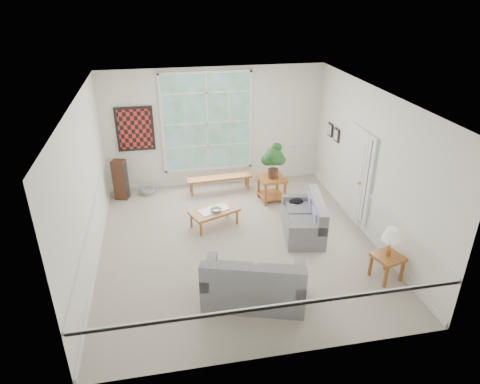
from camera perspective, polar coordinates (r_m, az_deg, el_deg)
name	(u,v)px	position (r m, az deg, el deg)	size (l,w,h in m)	color
floor	(237,243)	(8.81, -0.40, -6.79)	(5.50, 6.00, 0.01)	#A59A8E
ceiling	(237,97)	(7.59, -0.47, 12.56)	(5.50, 6.00, 0.02)	white
wall_back	(215,128)	(10.86, -3.36, 8.56)	(5.50, 0.02, 3.00)	white
wall_front	(280,270)	(5.55, 5.33, -10.38)	(5.50, 0.02, 3.00)	white
wall_left	(85,188)	(8.10, -19.94, 0.54)	(0.02, 6.00, 3.00)	white
wall_right	(372,165)	(8.96, 17.17, 3.45)	(0.02, 6.00, 3.00)	white
window_back	(207,123)	(10.75, -4.42, 9.18)	(2.30, 0.08, 2.40)	white
entry_door	(355,174)	(9.60, 15.03, 2.35)	(0.08, 0.90, 2.10)	white
door_sidelight	(368,182)	(9.05, 16.74, 1.32)	(0.08, 0.26, 1.90)	white
wall_art	(135,129)	(10.71, -13.82, 8.15)	(0.90, 0.06, 1.10)	maroon
wall_frame_near	(336,135)	(10.39, 12.72, 7.42)	(0.04, 0.26, 0.32)	black
wall_frame_far	(330,130)	(10.74, 11.90, 8.12)	(0.04, 0.26, 0.32)	black
loveseat_right	(303,216)	(9.03, 8.42, -3.22)	(0.76, 1.47, 0.80)	slate
loveseat_front	(254,278)	(7.13, 1.90, -11.36)	(1.66, 0.86, 0.90)	slate
coffee_table	(214,218)	(9.31, -3.46, -3.44)	(1.03, 0.56, 0.38)	#945320
pewter_bowl	(216,210)	(9.16, -3.23, -2.34)	(0.28, 0.28, 0.07)	#9F9FA5
window_bench	(220,184)	(10.83, -2.74, 1.07)	(1.63, 0.32, 0.38)	#945320
end_table	(271,189)	(10.34, 4.22, 0.46)	(0.61, 0.61, 0.61)	#945320
houseplant	(274,161)	(10.03, 4.50, 4.17)	(0.49, 0.49, 0.85)	#1F4D20
side_table	(386,267)	(8.15, 18.93, -9.42)	(0.47, 0.47, 0.48)	#945320
table_lamp	(390,242)	(7.88, 19.41, -6.31)	(0.31, 0.31, 0.54)	white
pet_bed	(148,191)	(10.99, -12.22, 0.10)	(0.39, 0.39, 0.12)	gray
floor_speaker	(120,180)	(10.72, -15.65, 1.60)	(0.31, 0.24, 1.00)	#3F2215
cat	(296,201)	(9.43, 7.51, -1.23)	(0.31, 0.22, 0.15)	black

